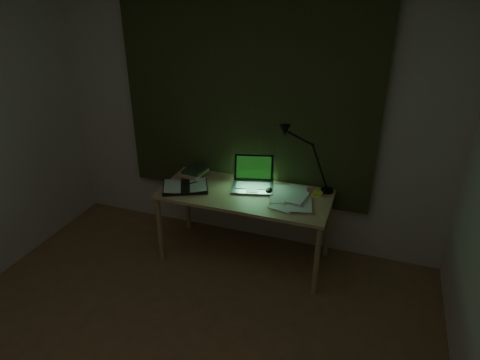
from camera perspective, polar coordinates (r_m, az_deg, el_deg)
The scene contains 11 objects.
wall_back at distance 3.68m, azimuth 0.97°, elevation 9.60°, with size 3.50×0.00×2.50m, color beige.
curtain at distance 3.59m, azimuth 0.79°, elevation 12.49°, with size 2.20×0.06×2.00m, color #2B341A.
desk at distance 3.70m, azimuth 0.62°, elevation -6.16°, with size 1.41×0.62×0.65m, color tan, non-canonical shape.
laptop at distance 3.55m, azimuth 1.71°, elevation 0.63°, with size 0.35×0.39×0.25m, color #A4A4A9, non-canonical shape.
open_textbook at distance 3.63m, azimuth -7.30°, elevation -0.87°, with size 0.37×0.27×0.03m, color silver, non-canonical shape.
book_stack at distance 3.82m, azimuth -6.05°, elevation 1.07°, with size 0.18×0.22×0.09m, color silver, non-canonical shape.
loose_papers at distance 3.47m, azimuth 6.89°, elevation -2.32°, with size 0.30×0.32×0.02m, color silver, non-canonical shape.
mouse at distance 3.55m, azimuth 3.89°, elevation -1.41°, with size 0.06×0.09×0.03m, color black.
sticky_yellow at distance 3.57m, azimuth 10.36°, elevation -1.71°, with size 0.08×0.08×0.02m, color yellow.
sticky_pink at distance 3.61m, azimuth 9.45°, elevation -1.35°, with size 0.07×0.07×0.01m, color #CB4F6F.
desk_lamp at distance 3.51m, azimuth 11.90°, elevation 2.55°, with size 0.38×0.29×0.56m, color black, non-canonical shape.
Camera 1 is at (1.11, -1.35, 2.30)m, focal length 32.00 mm.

